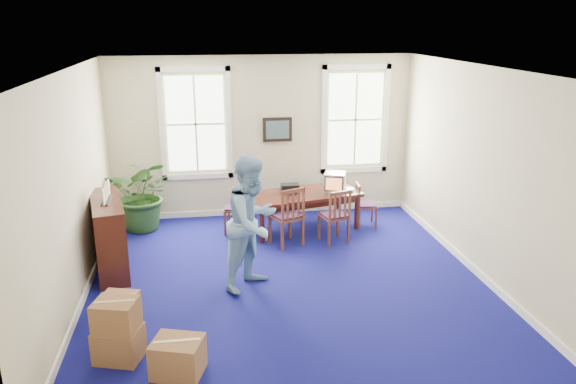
{
  "coord_description": "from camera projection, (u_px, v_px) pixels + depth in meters",
  "views": [
    {
      "loc": [
        -1.22,
        -7.71,
        3.84
      ],
      "look_at": [
        0.1,
        0.6,
        1.25
      ],
      "focal_mm": 35.0,
      "sensor_mm": 36.0,
      "label": 1
    }
  ],
  "objects": [
    {
      "name": "game_console",
      "position": [
        350.0,
        190.0,
        10.69
      ],
      "size": [
        0.17,
        0.2,
        0.04
      ],
      "primitive_type": "cube",
      "rotation": [
        0.0,
        0.0,
        -0.13
      ],
      "color": "white",
      "rests_on": "conference_table"
    },
    {
      "name": "wall_front",
      "position": [
        344.0,
        279.0,
        5.06
      ],
      "size": [
        6.5,
        0.0,
        6.5
      ],
      "primitive_type": "plane",
      "rotation": [
        -1.57,
        0.0,
        0.0
      ],
      "color": "beige",
      "rests_on": "ground"
    },
    {
      "name": "equipment_bag",
      "position": [
        290.0,
        188.0,
        10.54
      ],
      "size": [
        0.35,
        0.23,
        0.17
      ],
      "primitive_type": "cube",
      "rotation": [
        0.0,
        0.0,
        -0.03
      ],
      "color": "black",
      "rests_on": "conference_table"
    },
    {
      "name": "baseboard_left",
      "position": [
        86.0,
        292.0,
        8.13
      ],
      "size": [
        0.04,
        6.5,
        0.12
      ],
      "primitive_type": "cube",
      "color": "white",
      "rests_on": "ground"
    },
    {
      "name": "wall_left",
      "position": [
        71.0,
        191.0,
        7.67
      ],
      "size": [
        0.0,
        6.5,
        6.5
      ],
      "primitive_type": "plane",
      "rotation": [
        1.57,
        0.0,
        1.57
      ],
      "color": "beige",
      "rests_on": "ground"
    },
    {
      "name": "conference_table",
      "position": [
        303.0,
        211.0,
        10.66
      ],
      "size": [
        2.27,
        1.41,
        0.72
      ],
      "primitive_type": null,
      "rotation": [
        0.0,
        0.0,
        0.23
      ],
      "color": "#3D1711",
      "rests_on": "ground"
    },
    {
      "name": "chair_near_right",
      "position": [
        334.0,
        215.0,
        10.01
      ],
      "size": [
        0.55,
        0.55,
        1.01
      ],
      "primitive_type": null,
      "rotation": [
        0.0,
        0.0,
        3.4
      ],
      "color": "brown",
      "rests_on": "ground"
    },
    {
      "name": "ceiling",
      "position": [
        288.0,
        69.0,
        7.65
      ],
      "size": [
        6.5,
        6.5,
        0.0
      ],
      "primitive_type": "plane",
      "rotation": [
        3.14,
        0.0,
        0.0
      ],
      "color": "white",
      "rests_on": "ground"
    },
    {
      "name": "brochure_rack",
      "position": [
        106.0,
        188.0,
        8.64
      ],
      "size": [
        0.26,
        0.63,
        0.28
      ],
      "primitive_type": null,
      "rotation": [
        0.0,
        0.0,
        0.25
      ],
      "color": "#99999E",
      "rests_on": "credenza"
    },
    {
      "name": "baseboard_right",
      "position": [
        470.0,
        265.0,
        9.02
      ],
      "size": [
        0.04,
        6.5,
        0.12
      ],
      "primitive_type": "cube",
      "color": "white",
      "rests_on": "ground"
    },
    {
      "name": "chair_end_right",
      "position": [
        366.0,
        205.0,
        10.83
      ],
      "size": [
        0.4,
        0.4,
        0.84
      ],
      "primitive_type": null,
      "rotation": [
        0.0,
        0.0,
        1.51
      ],
      "color": "brown",
      "rests_on": "ground"
    },
    {
      "name": "wall_right",
      "position": [
        481.0,
        173.0,
        8.57
      ],
      "size": [
        0.0,
        6.5,
        6.5
      ],
      "primitive_type": "plane",
      "rotation": [
        1.57,
        0.0,
        -1.57
      ],
      "color": "beige",
      "rests_on": "ground"
    },
    {
      "name": "man",
      "position": [
        253.0,
        223.0,
        8.18
      ],
      "size": [
        1.23,
        1.23,
        2.01
      ],
      "primitive_type": "imported",
      "rotation": [
        0.0,
        0.0,
        0.8
      ],
      "color": "#78A4CA",
      "rests_on": "ground"
    },
    {
      "name": "cardboard_boxes",
      "position": [
        136.0,
        323.0,
        6.65
      ],
      "size": [
        1.73,
        1.73,
        0.79
      ],
      "primitive_type": null,
      "rotation": [
        0.0,
        0.0,
        -0.29
      ],
      "color": "#916039",
      "rests_on": "ground"
    },
    {
      "name": "chair_end_left",
      "position": [
        237.0,
        208.0,
        10.44
      ],
      "size": [
        0.54,
        0.54,
        0.99
      ],
      "primitive_type": null,
      "rotation": [
        0.0,
        0.0,
        -1.82
      ],
      "color": "brown",
      "rests_on": "ground"
    },
    {
      "name": "window_left",
      "position": [
        196.0,
        124.0,
        10.89
      ],
      "size": [
        1.4,
        0.12,
        2.2
      ],
      "primitive_type": null,
      "color": "white",
      "rests_on": "ground"
    },
    {
      "name": "floor",
      "position": [
        288.0,
        282.0,
        8.59
      ],
      "size": [
        6.5,
        6.5,
        0.0
      ],
      "primitive_type": "plane",
      "color": "navy",
      "rests_on": "ground"
    },
    {
      "name": "credenza",
      "position": [
        109.0,
        233.0,
        8.86
      ],
      "size": [
        0.74,
        1.61,
        1.22
      ],
      "primitive_type": "cube",
      "rotation": [
        0.0,
        0.0,
        0.2
      ],
      "color": "#3D1711",
      "rests_on": "ground"
    },
    {
      "name": "baseboard_back",
      "position": [
        263.0,
        210.0,
        11.62
      ],
      "size": [
        6.0,
        0.04,
        0.12
      ],
      "primitive_type": "cube",
      "color": "white",
      "rests_on": "ground"
    },
    {
      "name": "window_right",
      "position": [
        355.0,
        120.0,
        11.37
      ],
      "size": [
        1.4,
        0.12,
        2.2
      ],
      "primitive_type": null,
      "color": "white",
      "rests_on": "ground"
    },
    {
      "name": "crt_tv",
      "position": [
        335.0,
        182.0,
        10.64
      ],
      "size": [
        0.5,
        0.53,
        0.35
      ],
      "primitive_type": null,
      "rotation": [
        0.0,
        0.0,
        -0.34
      ],
      "color": "#B7B7BC",
      "rests_on": "conference_table"
    },
    {
      "name": "potted_plant",
      "position": [
        143.0,
        194.0,
        10.55
      ],
      "size": [
        1.44,
        1.31,
        1.41
      ],
      "primitive_type": "imported",
      "rotation": [
        0.0,
        0.0,
        -0.18
      ],
      "color": "#214519",
      "rests_on": "ground"
    },
    {
      "name": "wall_back",
      "position": [
        262.0,
        137.0,
        11.19
      ],
      "size": [
        6.5,
        0.0,
        6.5
      ],
      "primitive_type": "plane",
      "rotation": [
        1.57,
        0.0,
        0.0
      ],
      "color": "beige",
      "rests_on": "ground"
    },
    {
      "name": "wall_picture",
      "position": [
        277.0,
        130.0,
        11.14
      ],
      "size": [
        0.58,
        0.06,
        0.48
      ],
      "primitive_type": null,
      "color": "black",
      "rests_on": "ground"
    },
    {
      "name": "chair_near_left",
      "position": [
        286.0,
        216.0,
        9.87
      ],
      "size": [
        0.64,
        0.64,
        1.08
      ],
      "primitive_type": null,
      "rotation": [
        0.0,
        0.0,
        3.54
      ],
      "color": "brown",
      "rests_on": "ground"
    }
  ]
}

